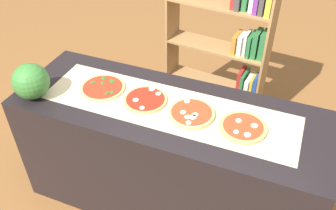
% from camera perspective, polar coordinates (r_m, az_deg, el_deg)
% --- Properties ---
extents(ground_plane, '(12.00, 12.00, 0.00)m').
position_cam_1_polar(ground_plane, '(2.99, 0.00, -14.25)').
color(ground_plane, brown).
extents(counter, '(2.06, 0.73, 0.93)m').
position_cam_1_polar(counter, '(2.64, 0.00, -8.20)').
color(counter, black).
rests_on(counter, ground_plane).
extents(parchment_paper, '(1.66, 0.44, 0.00)m').
position_cam_1_polar(parchment_paper, '(2.32, 0.00, -0.37)').
color(parchment_paper, beige).
rests_on(parchment_paper, counter).
extents(pizza_spinach_0, '(0.30, 0.30, 0.02)m').
position_cam_1_polar(pizza_spinach_0, '(2.52, -10.24, 2.72)').
color(pizza_spinach_0, '#DBB26B').
rests_on(pizza_spinach_0, parchment_paper).
extents(pizza_mozzarella_1, '(0.29, 0.29, 0.02)m').
position_cam_1_polar(pizza_mozzarella_1, '(2.37, -3.58, 0.87)').
color(pizza_mozzarella_1, tan).
rests_on(pizza_mozzarella_1, parchment_paper).
extents(pizza_mozzarella_2, '(0.29, 0.29, 0.03)m').
position_cam_1_polar(pizza_mozzarella_2, '(2.26, 3.70, -1.30)').
color(pizza_mozzarella_2, '#DBB26B').
rests_on(pizza_mozzarella_2, parchment_paper).
extents(pizza_mozzarella_3, '(0.29, 0.29, 0.02)m').
position_cam_1_polar(pizza_mozzarella_3, '(2.21, 11.73, -3.41)').
color(pizza_mozzarella_3, tan).
rests_on(pizza_mozzarella_3, parchment_paper).
extents(watermelon, '(0.24, 0.24, 0.24)m').
position_cam_1_polar(watermelon, '(2.51, -20.78, 3.50)').
color(watermelon, '#387A33').
rests_on(watermelon, counter).
extents(bookshelf, '(0.92, 0.34, 1.59)m').
position_cam_1_polar(bookshelf, '(3.23, 9.89, 8.48)').
color(bookshelf, '#A87A47').
rests_on(bookshelf, ground_plane).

